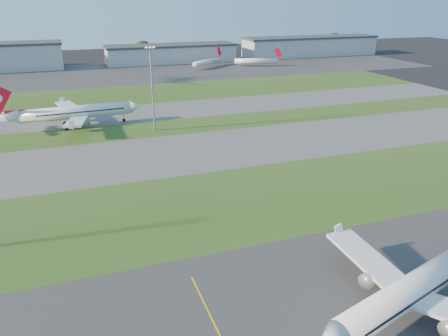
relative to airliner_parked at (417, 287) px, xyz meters
name	(u,v)px	position (x,y,z in m)	size (l,w,h in m)	color
grass_strip_a	(135,217)	(-30.64, 39.44, -4.08)	(300.00, 34.00, 0.01)	#284A18
taxiway_a	(115,160)	(-30.64, 72.44, -4.08)	(300.00, 32.00, 0.01)	#515154
grass_strip_b	(105,134)	(-30.64, 97.44, -4.08)	(300.00, 18.00, 0.01)	#284A18
taxiway_b	(99,116)	(-30.64, 119.44, -4.08)	(300.00, 26.00, 0.01)	#515154
grass_strip_c	(92,97)	(-30.64, 152.44, -4.08)	(300.00, 40.00, 0.01)	#284A18
apron_far	(84,75)	(-30.64, 212.44, -4.08)	(400.00, 80.00, 0.01)	#333335
airliner_parked	(417,287)	(0.00, 0.00, 0.00)	(36.34, 30.56, 11.64)	silver
airliner_taxiing	(76,113)	(-38.36, 108.41, 0.51)	(41.97, 35.53, 13.09)	silver
mini_jet_near	(208,62)	(39.73, 214.44, -0.80)	(23.38, 19.27, 9.48)	silver
mini_jet_far	(257,61)	(68.63, 208.49, -0.80)	(27.60, 11.48, 9.48)	silver
light_mast_centre	(152,83)	(-15.64, 95.44, 10.73)	(3.20, 0.70, 25.80)	gray
hangar_east	(171,53)	(24.36, 242.44, 1.55)	(81.60, 23.00, 11.20)	#ADB1B6
hangar_far_east	(310,46)	(124.36, 242.44, 2.55)	(96.90, 23.00, 13.20)	#ADB1B6
tree_mid_west	(45,56)	(-50.64, 253.44, 1.75)	(9.90, 9.90, 10.80)	black
tree_mid_east	(143,50)	(9.36, 256.44, 2.73)	(11.55, 11.55, 12.60)	black
tree_east	(251,47)	(84.36, 254.44, 2.08)	(10.45, 10.45, 11.40)	black
tree_far_east	(334,41)	(154.36, 258.44, 3.38)	(12.65, 12.65, 13.80)	black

